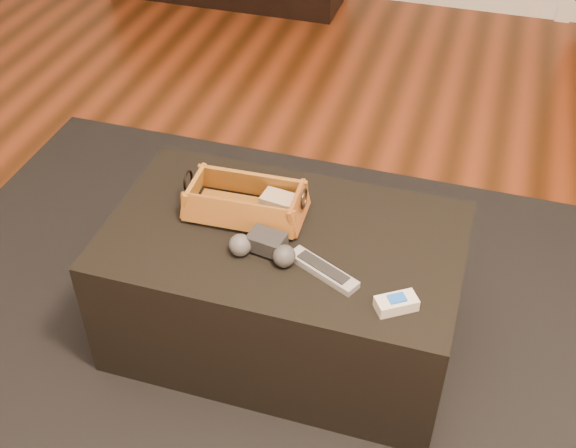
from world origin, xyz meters
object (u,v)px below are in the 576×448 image
(ottoman, at_px, (284,288))
(game_controller, at_px, (264,247))
(tv_remote, at_px, (239,210))
(cream_gadget, at_px, (396,303))
(wicker_basket, at_px, (246,203))
(silver_remote, at_px, (323,270))

(ottoman, xyz_separation_m, game_controller, (-0.02, -0.10, 0.24))
(ottoman, bearing_deg, tv_remote, 164.17)
(ottoman, xyz_separation_m, cream_gadget, (0.35, -0.18, 0.23))
(game_controller, bearing_deg, ottoman, 76.06)
(ottoman, distance_m, cream_gadget, 0.46)
(game_controller, distance_m, cream_gadget, 0.38)
(wicker_basket, distance_m, cream_gadget, 0.54)
(game_controller, bearing_deg, tv_remote, 131.39)
(ottoman, distance_m, silver_remote, 0.29)
(silver_remote, bearing_deg, ottoman, 141.43)
(game_controller, xyz_separation_m, silver_remote, (0.17, -0.02, -0.02))
(tv_remote, xyz_separation_m, cream_gadget, (0.50, -0.22, -0.00))
(tv_remote, bearing_deg, wicker_basket, 30.87)
(ottoman, relative_size, wicker_basket, 2.85)
(ottoman, height_order, game_controller, game_controller)
(tv_remote, relative_size, wicker_basket, 0.51)
(tv_remote, xyz_separation_m, wicker_basket, (0.02, 0.01, 0.02))
(game_controller, bearing_deg, silver_remote, -6.45)
(wicker_basket, xyz_separation_m, game_controller, (0.11, -0.15, -0.01))
(game_controller, height_order, cream_gadget, game_controller)
(wicker_basket, bearing_deg, game_controller, -55.29)
(tv_remote, bearing_deg, silver_remote, -36.71)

